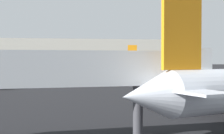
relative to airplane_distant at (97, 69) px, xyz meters
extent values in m
cone|color=silver|center=(-3.75, -62.19, 0.22)|extent=(4.25, 4.05, 3.14)
cube|color=silver|center=(-1.65, -61.51, 0.53)|extent=(4.65, 8.34, 0.15)
cube|color=orange|center=(-1.20, -61.36, 4.38)|extent=(3.00, 1.21, 5.18)
cylinder|color=silver|center=(-0.18, 0.03, 0.00)|extent=(19.92, 5.76, 2.87)
cone|color=silver|center=(-11.49, 1.72, 0.00)|extent=(3.55, 3.31, 2.87)
cone|color=silver|center=(11.13, -1.67, 0.00)|extent=(3.55, 3.31, 2.87)
cube|color=silver|center=(0.79, -0.12, -0.43)|extent=(5.49, 18.16, 0.17)
cube|color=silver|center=(9.21, -1.38, 0.29)|extent=(2.61, 6.26, 0.12)
cube|color=orange|center=(8.85, -1.33, 3.70)|extent=(2.32, 0.56, 4.53)
cylinder|color=#4C4C54|center=(-0.30, -3.40, -0.57)|extent=(2.34, 1.61, 1.30)
cylinder|color=#4C4C54|center=(0.71, 3.34, -0.57)|extent=(2.34, 1.61, 1.30)
cube|color=black|center=(-6.42, 0.96, -2.25)|extent=(0.41, 0.41, 1.62)
cube|color=black|center=(0.58, -1.55, -2.25)|extent=(0.41, 0.41, 1.62)
cube|color=black|center=(1.01, 1.31, -2.25)|extent=(0.41, 0.41, 1.62)
cube|color=#B2B7BC|center=(-10.19, -59.86, 1.85)|extent=(18.97, 3.47, 2.40)
cube|color=#B2B7BC|center=(0.21, -58.82, 1.85)|extent=(2.67, 3.02, 2.80)
cylinder|color=#3F3F44|center=(-3.61, -59.20, -1.20)|extent=(0.70, 0.70, 3.71)
cube|color=beige|center=(-12.02, 41.23, 3.08)|extent=(79.41, 27.83, 12.28)
camera|label=1|loc=(-9.00, -81.65, 2.50)|focal=52.39mm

